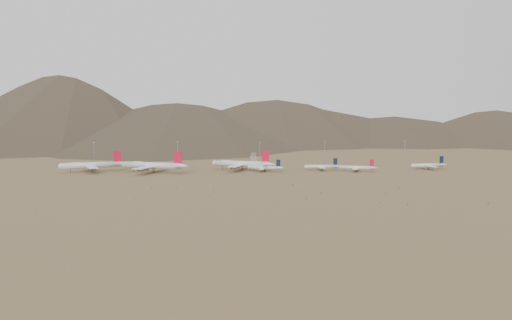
{
  "coord_description": "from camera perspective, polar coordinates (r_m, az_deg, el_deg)",
  "views": [
    {
      "loc": [
        -7.92,
        -463.74,
        54.91
      ],
      "look_at": [
        26.82,
        30.0,
        11.58
      ],
      "focal_mm": 35.0,
      "sensor_mm": 36.0,
      "label": 1
    }
  ],
  "objects": [
    {
      "name": "mast_east",
      "position": [
        615.71,
        7.87,
        1.17
      ],
      "size": [
        2.0,
        0.6,
        25.7
      ],
      "color": "gray",
      "rests_on": "ground"
    },
    {
      "name": "control_tower",
      "position": [
        587.06,
        -0.31,
        0.16
      ],
      "size": [
        8.0,
        8.0,
        12.0
      ],
      "color": "gray",
      "rests_on": "ground"
    },
    {
      "name": "ground",
      "position": [
        467.04,
        -3.03,
        -1.76
      ],
      "size": [
        3000.0,
        3000.0,
        0.0
      ],
      "primitive_type": "plane",
      "color": "olive",
      "rests_on": "ground"
    },
    {
      "name": "mast_far_west",
      "position": [
        595.02,
        -18.01,
        0.84
      ],
      "size": [
        2.0,
        0.6,
        25.7
      ],
      "color": "gray",
      "rests_on": "ground"
    },
    {
      "name": "mast_west",
      "position": [
        592.15,
        -8.95,
        1.0
      ],
      "size": [
        2.0,
        0.6,
        25.7
      ],
      "color": "gray",
      "rests_on": "ground"
    },
    {
      "name": "widebody_west",
      "position": [
        520.46,
        -18.29,
        -0.55
      ],
      "size": [
        63.38,
        50.82,
        19.91
      ],
      "rotation": [
        0.0,
        0.0,
        0.38
      ],
      "color": "white",
      "rests_on": "ground"
    },
    {
      "name": "narrowbody_c",
      "position": [
        506.81,
        11.55,
        -0.86
      ],
      "size": [
        36.38,
        27.19,
        12.55
      ],
      "rotation": [
        0.0,
        0.0,
        -0.35
      ],
      "color": "white",
      "rests_on": "ground"
    },
    {
      "name": "desert_scrub",
      "position": [
        357.7,
        2.78,
        -3.78
      ],
      "size": [
        403.6,
        179.54,
        0.92
      ],
      "color": "olive",
      "rests_on": "ground"
    },
    {
      "name": "mast_centre",
      "position": [
        578.83,
        0.43,
        0.97
      ],
      "size": [
        2.0,
        0.6,
        25.7
      ],
      "color": "gray",
      "rests_on": "ground"
    },
    {
      "name": "mountain_ridge",
      "position": [
        1367.07,
        -3.73,
        8.98
      ],
      "size": [
        4400.0,
        1000.0,
        300.0
      ],
      "color": "brown",
      "rests_on": "ground"
    },
    {
      "name": "narrowbody_d",
      "position": [
        547.52,
        19.13,
        -0.56
      ],
      "size": [
        41.26,
        30.12,
        13.72
      ],
      "rotation": [
        0.0,
        0.0,
        0.17
      ],
      "color": "white",
      "rests_on": "ground"
    },
    {
      "name": "widebody_east",
      "position": [
        506.59,
        -1.71,
        -0.43
      ],
      "size": [
        64.74,
        51.77,
        20.19
      ],
      "rotation": [
        0.0,
        0.0,
        -0.36
      ],
      "color": "white",
      "rests_on": "ground"
    },
    {
      "name": "narrowbody_a",
      "position": [
        496.83,
        1.05,
        -0.88
      ],
      "size": [
        36.3,
        26.99,
        12.39
      ],
      "rotation": [
        0.0,
        0.0,
        -0.31
      ],
      "color": "white",
      "rests_on": "ground"
    },
    {
      "name": "narrowbody_b",
      "position": [
        512.04,
        7.56,
        -0.74
      ],
      "size": [
        38.02,
        27.14,
        12.54
      ],
      "rotation": [
        0.0,
        0.0,
        -0.01
      ],
      "color": "white",
      "rests_on": "ground"
    },
    {
      "name": "mast_far_east",
      "position": [
        630.72,
        16.63,
        1.09
      ],
      "size": [
        2.0,
        0.6,
        25.7
      ],
      "color": "gray",
      "rests_on": "ground"
    },
    {
      "name": "widebody_centre",
      "position": [
        495.72,
        -11.7,
        -0.6
      ],
      "size": [
        68.09,
        54.57,
        21.36
      ],
      "rotation": [
        0.0,
        0.0,
        -0.38
      ],
      "color": "white",
      "rests_on": "ground"
    }
  ]
}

